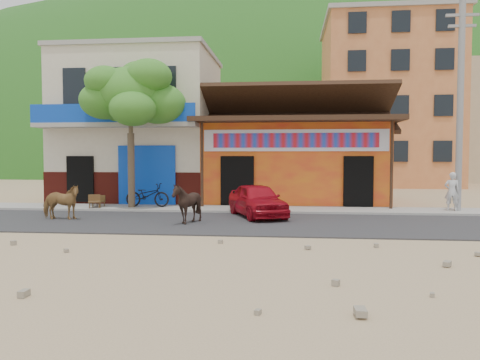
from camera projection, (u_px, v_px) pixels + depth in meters
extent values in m
plane|color=#9E825B|center=(223.00, 237.00, 12.79)|extent=(120.00, 120.00, 0.00)
cube|color=#28282B|center=(234.00, 223.00, 15.27)|extent=(60.00, 5.00, 0.04)
cube|color=gray|center=(244.00, 209.00, 18.75)|extent=(60.00, 2.00, 0.12)
cube|color=orange|center=(294.00, 164.00, 22.42)|extent=(8.00, 6.00, 3.60)
cube|color=beige|center=(142.00, 130.00, 23.12)|extent=(7.00, 6.00, 7.00)
cube|color=#CC723F|center=(386.00, 106.00, 35.36)|extent=(9.00, 9.00, 12.00)
cube|color=tan|center=(478.00, 123.00, 40.42)|extent=(8.00, 8.00, 10.00)
ellipsoid|color=#194C14|center=(280.00, 100.00, 81.68)|extent=(100.00, 40.00, 24.00)
cylinder|color=gray|center=(460.00, 105.00, 17.67)|extent=(0.24, 0.24, 8.00)
imported|color=olive|center=(61.00, 202.00, 15.90)|extent=(1.41, 0.65, 1.19)
imported|color=black|center=(187.00, 203.00, 14.97)|extent=(1.51, 1.45, 1.30)
imported|color=#A80C1A|center=(257.00, 200.00, 16.69)|extent=(2.64, 3.77, 1.19)
imported|color=black|center=(147.00, 195.00, 19.14)|extent=(1.87, 0.74, 0.97)
imported|color=silver|center=(452.00, 191.00, 17.79)|extent=(0.60, 0.45, 1.47)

